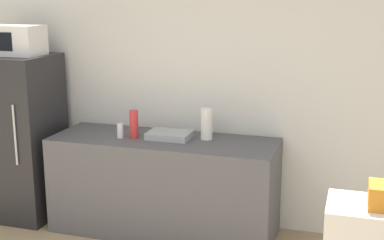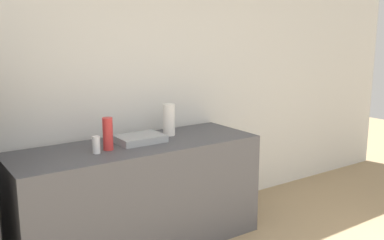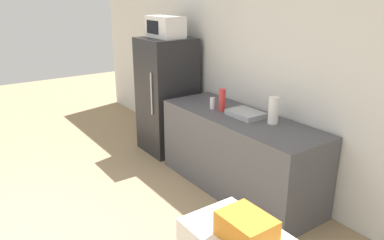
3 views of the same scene
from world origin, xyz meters
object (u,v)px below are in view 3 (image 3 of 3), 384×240
microwave (165,27)px  basket (246,228)px  bottle_tall (222,100)px  paper_towel_roll (273,110)px  refrigerator (167,96)px  bottle_short (212,103)px

microwave → basket: (3.32, -1.61, -0.56)m
bottle_tall → paper_towel_roll: 0.66m
refrigerator → microwave: bearing=-111.7°
bottle_tall → basket: (2.12, -1.61, 0.16)m
bottle_short → basket: 2.74m
bottle_tall → bottle_short: (-0.12, -0.05, -0.06)m
bottle_short → basket: size_ratio=0.55×
microwave → bottle_tall: bearing=0.1°
microwave → bottle_tall: 1.40m
basket → refrigerator: bearing=154.1°
basket → paper_towel_roll: bearing=130.0°
bottle_tall → basket: size_ratio=1.05×
microwave → bottle_short: 1.34m
refrigerator → bottle_tall: 1.22m
microwave → bottle_tall: (1.20, 0.00, -0.72)m
bottle_tall → paper_towel_roll: size_ratio=0.91×
bottle_tall → refrigerator: bearing=-180.0°
bottle_tall → bottle_short: 0.14m
refrigerator → bottle_tall: (1.20, 0.00, 0.22)m
microwave → bottle_short: (1.09, -0.04, -0.78)m
paper_towel_roll → basket: bearing=-50.0°
microwave → basket: microwave is taller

